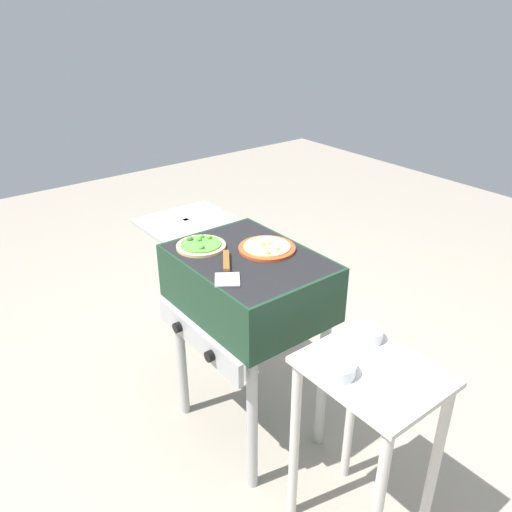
{
  "coord_description": "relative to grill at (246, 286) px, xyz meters",
  "views": [
    {
      "loc": [
        1.46,
        -1.1,
        1.82
      ],
      "look_at": [
        0.05,
        0.0,
        0.92
      ],
      "focal_mm": 36.14,
      "sensor_mm": 36.0,
      "label": 1
    }
  ],
  "objects": [
    {
      "name": "topping_bowl_near",
      "position": [
        0.62,
        -0.1,
        0.02
      ],
      "size": [
        0.12,
        0.12,
        0.04
      ],
      "color": "silver",
      "rests_on": "prep_table"
    },
    {
      "name": "topping_bowl_far",
      "position": [
        0.56,
        0.11,
        0.02
      ],
      "size": [
        0.1,
        0.1,
        0.04
      ],
      "color": "silver",
      "rests_on": "prep_table"
    },
    {
      "name": "pizza_veggie",
      "position": [
        -0.17,
        -0.1,
        0.15
      ],
      "size": [
        0.2,
        0.2,
        0.03
      ],
      "color": "#E0C17F",
      "rests_on": "grill"
    },
    {
      "name": "grill",
      "position": [
        0.0,
        0.0,
        0.0
      ],
      "size": [
        0.96,
        0.53,
        0.9
      ],
      "color": "#193823",
      "rests_on": "ground_plane"
    },
    {
      "name": "spatula",
      "position": [
        0.06,
        -0.13,
        0.15
      ],
      "size": [
        0.25,
        0.19,
        0.02
      ],
      "color": "#B7BABF",
      "rests_on": "grill"
    },
    {
      "name": "prep_table",
      "position": [
        0.67,
        0.0,
        -0.22
      ],
      "size": [
        0.44,
        0.36,
        0.76
      ],
      "color": "beige",
      "rests_on": "ground_plane"
    },
    {
      "name": "pizza_cheese",
      "position": [
        0.02,
        0.1,
        0.15
      ],
      "size": [
        0.23,
        0.23,
        0.03
      ],
      "color": "#C64723",
      "rests_on": "grill"
    },
    {
      "name": "ground_plane",
      "position": [
        0.01,
        0.0,
        -0.76
      ],
      "size": [
        8.0,
        8.0,
        0.0
      ],
      "primitive_type": "plane",
      "color": "gray"
    }
  ]
}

